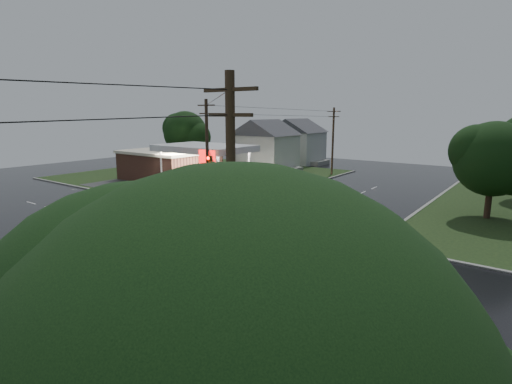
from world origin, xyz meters
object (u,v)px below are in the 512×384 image
Objects in this scene: utility_pole_nw at (207,153)px; car_crossing at (262,249)px; gas_station at (175,163)px; utility_pole_n at (333,140)px; tree_nw_behind at (186,133)px; car_north at (244,205)px; house_near at (266,144)px; tree_ne_near at (495,159)px; pylon_sign at (207,168)px; car_pump at (182,187)px; house_far at (297,140)px; utility_pole_se at (232,229)px.

car_crossing is (12.90, -8.68, -4.93)m from utility_pole_nw.
utility_pole_n is (16.18, 18.30, 2.92)m from gas_station.
tree_nw_behind is 34.34m from car_north.
tree_ne_near is at bearing -21.76° from house_near.
pylon_sign is 1.44× the size of car_pump.
house_far is at bearing 144.23° from tree_ne_near.
car_pump is (-8.61, 4.50, -5.11)m from utility_pole_nw.
utility_pole_nw is at bearing -152.14° from tree_ne_near.
house_near is at bearing 73.83° from gas_station.
gas_station is at bearing -2.15° from car_north.
house_near is (4.73, 16.30, 1.86)m from gas_station.
tree_nw_behind is 47.62m from car_crossing.
house_far is at bearing 118.68° from utility_pole_se.
house_near is at bearing 36.49° from car_crossing.
tree_ne_near is 2.15× the size of car_pump.
gas_station is 17.81m from pylon_sign.
car_pump is at bearing 60.30° from car_crossing.
utility_pole_se is at bearing -61.32° from house_far.
utility_pole_n is 0.95× the size of house_near.
pylon_sign is 5.72m from car_north.
car_north is (19.78, -8.88, -1.91)m from gas_station.
utility_pole_n reaches higher than house_far.
utility_pole_n is at bearing 145.90° from tree_ne_near.
house_near is (-11.45, 26.50, -1.32)m from utility_pole_nw.
tree_nw_behind reaches higher than house_near.
car_pump is (-8.61, -24.00, -4.86)m from utility_pole_n.
gas_station is 45.83m from utility_pole_se.
pylon_sign is at bearing 135.00° from utility_pole_nw.
tree_ne_near is 33.59m from car_pump.
utility_pole_se is 36.61m from car_pump.
utility_pole_se is 12.96m from car_crossing.
tree_nw_behind reaches higher than house_far.
house_near is (-11.45, -2.00, -1.06)m from utility_pole_n.
utility_pole_n is 1.17× the size of tree_ne_near.
gas_station is at bearing -176.70° from tree_ne_near.
car_crossing is (25.35, -47.18, -3.62)m from house_far.
pylon_sign is 9.04m from car_pump.
tree_nw_behind is 2.39× the size of car_pump.
utility_pole_se is 26.00m from car_north.
utility_pole_n is at bearing 90.00° from utility_pole_nw.
utility_pole_nw is at bearing -27.38° from car_pump.
car_north is at bearing 4.01° from pylon_sign.
gas_station is 13.63m from tree_nw_behind.
tree_nw_behind reaches higher than tree_ne_near.
gas_station reaches higher than car_north.
pylon_sign is at bearing -39.87° from tree_nw_behind.
gas_station is 6.80× the size of car_north.
tree_ne_near is (39.82, 2.29, 3.01)m from gas_station.
tree_ne_near is 23.46m from car_north.
car_north is 13.66m from car_crossing.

